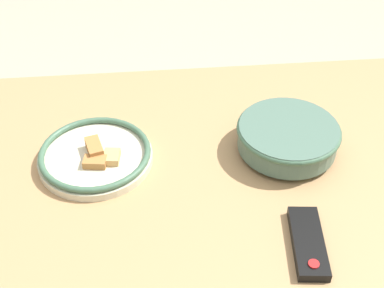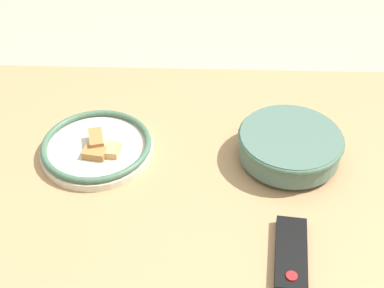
# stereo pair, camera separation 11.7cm
# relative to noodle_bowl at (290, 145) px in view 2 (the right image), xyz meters

# --- Properties ---
(dining_table) EXTENTS (1.55, 0.83, 0.73)m
(dining_table) POSITION_rel_noodle_bowl_xyz_m (0.13, 0.05, -0.12)
(dining_table) COLOR tan
(dining_table) RESTS_ON ground_plane
(noodle_bowl) EXTENTS (0.23, 0.23, 0.07)m
(noodle_bowl) POSITION_rel_noodle_bowl_xyz_m (0.00, 0.00, 0.00)
(noodle_bowl) COLOR #4C6B5B
(noodle_bowl) RESTS_ON dining_table
(food_plate) EXTENTS (0.25, 0.25, 0.04)m
(food_plate) POSITION_rel_noodle_bowl_xyz_m (0.42, -0.01, -0.02)
(food_plate) COLOR beige
(food_plate) RESTS_ON dining_table
(tv_remote) EXTENTS (0.07, 0.17, 0.02)m
(tv_remote) POSITION_rel_noodle_bowl_xyz_m (0.02, 0.27, -0.03)
(tv_remote) COLOR black
(tv_remote) RESTS_ON dining_table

